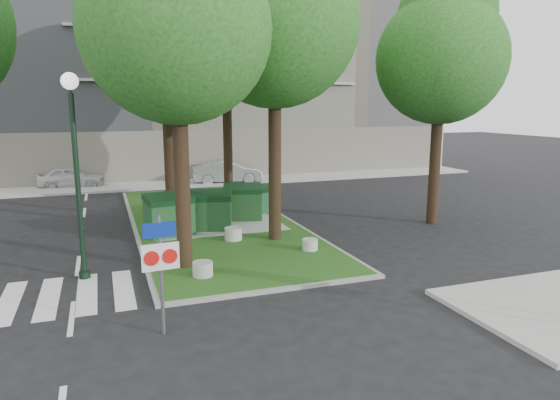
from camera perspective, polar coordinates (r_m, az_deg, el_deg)
name	(u,v)px	position (r m, az deg, el deg)	size (l,w,h in m)	color
ground	(259,293)	(13.13, -2.37, -10.58)	(120.00, 120.00, 0.00)	black
median_island	(212,222)	(20.65, -7.74, -2.49)	(6.00, 16.00, 0.12)	#224B15
median_kerb	(212,222)	(20.65, -7.74, -2.52)	(6.30, 16.30, 0.10)	gray
building_sidewalk	(167,184)	(30.75, -12.80, 1.75)	(42.00, 3.00, 0.12)	#999993
zebra_crossing	(105,291)	(14.01, -19.32, -9.77)	(5.00, 3.00, 0.01)	silver
apartment_building	(148,58)	(37.98, -14.80, 15.37)	(41.00, 12.00, 16.00)	tan
tree_median_near_left	(179,9)	(14.62, -11.51, 20.58)	(5.20, 5.20, 10.53)	black
tree_median_near_right	(276,5)	(17.50, -0.41, 21.37)	(5.60, 5.60, 11.46)	black
tree_median_mid	(167,48)	(21.02, -12.80, 16.57)	(4.80, 4.80, 9.99)	black
tree_median_far	(227,27)	(24.71, -6.07, 19.02)	(5.80, 5.80, 11.93)	black
tree_street_right	(443,47)	(21.13, 18.10, 16.29)	(5.00, 5.00, 10.06)	black
dumpster_a	(169,215)	(18.50, -12.56, -1.70)	(1.84, 1.45, 1.53)	#103E18
dumpster_b	(211,211)	(19.11, -7.94, -1.21)	(1.84, 1.52, 1.48)	#0F3614
dumpster_c	(243,202)	(20.62, -4.28, -0.27)	(1.80, 1.47, 1.46)	#0F3411
dumpster_d	(263,199)	(22.01, -1.91, 0.14)	(1.38, 1.03, 1.21)	#164826
bollard_left	(203,269)	(14.10, -8.82, -7.78)	(0.56, 0.56, 0.40)	#9FA09B
bollard_right	(310,244)	(16.38, 3.44, -5.09)	(0.51, 0.51, 0.36)	#B0AFAA
bollard_mid	(233,234)	(17.61, -5.37, -3.85)	(0.61, 0.61, 0.43)	#ADADA8
litter_bin	(235,200)	(22.85, -5.15, -0.01)	(0.43, 0.43, 0.76)	gold
street_lamp	(75,152)	(14.47, -22.36, 5.05)	(0.45, 0.45, 5.62)	black
traffic_sign_pole	(160,259)	(10.67, -13.52, -6.54)	(0.78, 0.10, 2.59)	slate
car_white	(71,177)	(31.49, -22.75, 2.41)	(1.47, 3.66, 1.25)	silver
car_silver	(227,172)	(30.97, -6.05, 3.22)	(1.48, 4.25, 1.40)	#96999D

